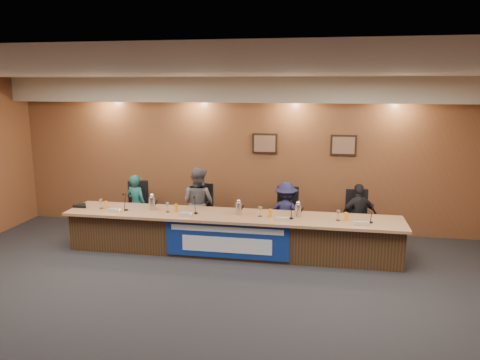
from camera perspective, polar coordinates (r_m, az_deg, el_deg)
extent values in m
plane|color=black|center=(6.61, -5.33, -15.97)|extent=(10.00, 10.00, 0.00)
cube|color=silver|center=(5.87, -5.92, 12.97)|extent=(10.00, 8.00, 0.04)
cube|color=brown|center=(9.88, 0.75, 3.10)|extent=(10.00, 0.04, 3.20)
cube|color=beige|center=(9.52, 0.51, 10.95)|extent=(10.00, 0.50, 0.50)
cube|color=#3F2916|center=(8.63, -1.06, -6.68)|extent=(6.00, 0.80, 0.70)
cube|color=#9D6D4B|center=(8.47, -1.14, -4.38)|extent=(6.10, 0.95, 0.05)
cube|color=navy|center=(8.23, -1.64, -7.37)|extent=(2.20, 0.02, 0.65)
cube|color=silver|center=(8.16, -1.67, -6.07)|extent=(2.00, 0.01, 0.10)
cube|color=silver|center=(8.25, -1.65, -7.92)|extent=(1.60, 0.01, 0.28)
cube|color=black|center=(9.76, 3.04, 4.47)|extent=(0.52, 0.04, 0.42)
cube|color=black|center=(9.69, 12.50, 4.16)|extent=(0.52, 0.04, 0.42)
imported|color=#184F4C|center=(9.80, -12.51, -3.00)|extent=(0.53, 0.43, 1.27)
imported|color=#515056|center=(9.36, -5.08, -2.87)|extent=(0.87, 0.79, 1.45)
imported|color=#1A193C|center=(9.09, 5.64, -4.06)|extent=(0.86, 0.59, 1.22)
imported|color=black|center=(9.09, 14.26, -4.31)|extent=(0.79, 0.54, 1.24)
cube|color=black|center=(9.93, -12.25, -3.72)|extent=(0.62, 0.62, 0.08)
cube|color=black|center=(9.51, -4.90, -4.17)|extent=(0.51, 0.51, 0.08)
cube|color=black|center=(9.22, 5.68, -4.69)|extent=(0.49, 0.49, 0.08)
cube|color=black|center=(9.22, 14.18, -4.99)|extent=(0.54, 0.54, 0.08)
cube|color=white|center=(8.90, -15.22, -3.53)|extent=(0.24, 0.08, 0.10)
cylinder|color=black|center=(8.98, -13.70, -3.56)|extent=(0.07, 0.07, 0.02)
cylinder|color=orange|center=(9.17, -16.00, -2.95)|extent=(0.06, 0.06, 0.15)
cylinder|color=silver|center=(9.22, -16.55, -2.81)|extent=(0.08, 0.08, 0.18)
cube|color=white|center=(8.39, -6.82, -4.12)|extent=(0.24, 0.08, 0.10)
cylinder|color=black|center=(8.55, -5.41, -4.04)|extent=(0.07, 0.07, 0.02)
cylinder|color=orange|center=(8.68, -7.79, -3.41)|extent=(0.06, 0.06, 0.15)
cylinder|color=silver|center=(8.69, -8.83, -3.32)|extent=(0.08, 0.08, 0.18)
cube|color=white|center=(8.08, 5.09, -4.70)|extent=(0.24, 0.08, 0.10)
cylinder|color=black|center=(8.24, 6.27, -4.66)|extent=(0.07, 0.07, 0.02)
cylinder|color=orange|center=(8.27, 3.72, -4.08)|extent=(0.06, 0.06, 0.15)
cylinder|color=silver|center=(8.31, 2.45, -3.88)|extent=(0.08, 0.08, 0.18)
cube|color=white|center=(8.05, 14.68, -5.11)|extent=(0.24, 0.08, 0.10)
cylinder|color=black|center=(8.26, 15.67, -4.99)|extent=(0.07, 0.07, 0.02)
cylinder|color=orange|center=(8.25, 12.78, -4.39)|extent=(0.06, 0.06, 0.15)
cylinder|color=silver|center=(8.23, 11.88, -4.27)|extent=(0.08, 0.08, 0.18)
cylinder|color=silver|center=(8.88, -10.64, -2.83)|extent=(0.13, 0.13, 0.25)
cylinder|color=silver|center=(8.42, -0.16, -3.49)|extent=(0.11, 0.11, 0.23)
cylinder|color=silver|center=(8.33, 7.11, -3.74)|extent=(0.11, 0.11, 0.23)
cylinder|color=black|center=(9.46, -18.77, -3.00)|extent=(0.32, 0.32, 0.05)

